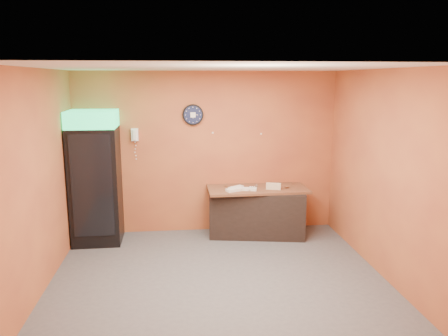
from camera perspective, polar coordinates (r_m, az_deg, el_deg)
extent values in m
plane|color=#47474C|center=(6.12, -0.74, -14.22)|extent=(4.50, 4.50, 0.00)
cube|color=#BD6635|center=(7.61, -2.22, 2.01)|extent=(4.50, 0.02, 2.80)
cube|color=#BD6635|center=(5.89, -23.14, -1.77)|extent=(0.02, 4.00, 2.80)
cube|color=#BD6635|center=(6.28, 20.12, -0.76)|extent=(0.02, 4.00, 2.80)
cube|color=white|center=(5.51, -0.82, 12.98)|extent=(4.50, 4.00, 0.02)
cube|color=black|center=(7.46, -16.33, -2.18)|extent=(0.77, 0.77, 1.90)
cube|color=#18CD6A|center=(7.29, -16.82, 6.15)|extent=(0.77, 0.77, 0.27)
cube|color=black|center=(7.07, -16.94, -2.28)|extent=(0.63, 0.03, 1.63)
cube|color=black|center=(7.61, 4.35, -5.79)|extent=(1.69, 0.97, 0.80)
cylinder|color=black|center=(7.49, -4.08, 6.95)|extent=(0.36, 0.05, 0.36)
cylinder|color=#0F1433|center=(7.47, -4.07, 6.94)|extent=(0.31, 0.01, 0.31)
cube|color=white|center=(7.46, -4.07, 6.93)|extent=(0.09, 0.00, 0.09)
cube|color=white|center=(7.53, -11.57, 4.29)|extent=(0.12, 0.07, 0.21)
cube|color=white|center=(7.48, -11.61, 4.24)|extent=(0.05, 0.04, 0.17)
cube|color=brown|center=(7.49, 4.39, -2.73)|extent=(1.70, 0.79, 0.04)
cube|color=beige|center=(7.41, 6.48, -2.58)|extent=(0.26, 0.15, 0.05)
cube|color=beige|center=(7.39, 6.49, -2.19)|extent=(0.26, 0.15, 0.05)
cube|color=white|center=(7.25, 1.48, -2.85)|extent=(0.33, 0.24, 0.04)
cube|color=white|center=(7.31, 3.14, -2.76)|extent=(0.30, 0.18, 0.04)
cube|color=white|center=(7.40, 1.58, -2.57)|extent=(0.28, 0.25, 0.04)
cylinder|color=silver|center=(7.53, 4.27, -2.29)|extent=(0.05, 0.05, 0.05)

